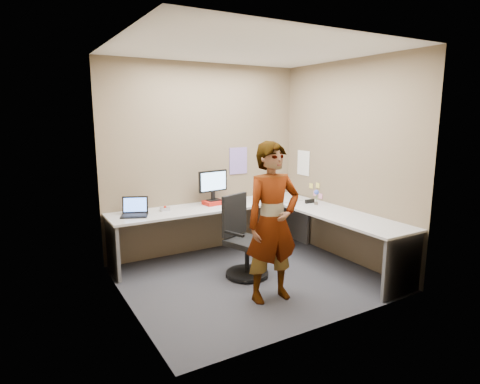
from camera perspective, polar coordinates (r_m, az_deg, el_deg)
ground at (r=5.06m, az=1.69°, el=-12.21°), size 3.00×3.00×0.00m
wall_back at (r=5.83m, az=-5.01°, el=4.64°), size 3.00×0.00×3.00m
wall_right at (r=5.62m, az=14.91°, el=4.08°), size 0.00×2.70×2.70m
wall_left at (r=4.11m, az=-16.28°, el=1.54°), size 0.00×2.70×2.70m
ceiling at (r=4.70m, az=1.89°, el=19.65°), size 3.00×3.00×0.00m
desk at (r=5.40m, az=3.51°, el=-4.10°), size 2.98×2.58×0.73m
paper_ream at (r=5.71m, az=-3.75°, el=-1.50°), size 0.30×0.24×0.06m
monitor at (r=5.67m, az=-3.85°, el=1.31°), size 0.45×0.15×0.43m
laptop at (r=5.25m, az=-14.74°, el=-2.61°), size 0.40×0.37×0.23m
trackball_mouse at (r=5.43m, az=-10.63°, el=-2.37°), size 0.12×0.08×0.07m
origami at (r=5.48m, az=-1.69°, el=-2.00°), size 0.10×0.10×0.06m
stapler at (r=5.87m, az=9.89°, el=-1.30°), size 0.15×0.04×0.05m
flower at (r=5.76m, az=10.81°, el=-0.39°), size 0.07×0.07×0.22m
calendar_purple at (r=6.07m, az=-0.24°, el=4.47°), size 0.30×0.01×0.40m
calendar_white at (r=6.29m, az=9.01°, el=4.10°), size 0.01×0.28×0.38m
sticky_note_a at (r=6.07m, az=11.00°, el=0.92°), size 0.01×0.07×0.07m
sticky_note_b at (r=6.13m, az=10.65°, el=-0.20°), size 0.01×0.07×0.07m
sticky_note_c at (r=6.05m, az=11.38°, el=-0.58°), size 0.01×0.07×0.07m
sticky_note_d at (r=6.19m, az=10.08°, el=0.86°), size 0.01×0.07×0.07m
office_chair at (r=5.02m, az=0.49°, el=-7.39°), size 0.58×0.57×1.00m
person at (r=4.29m, az=4.66°, el=-4.35°), size 0.66×0.46×1.72m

